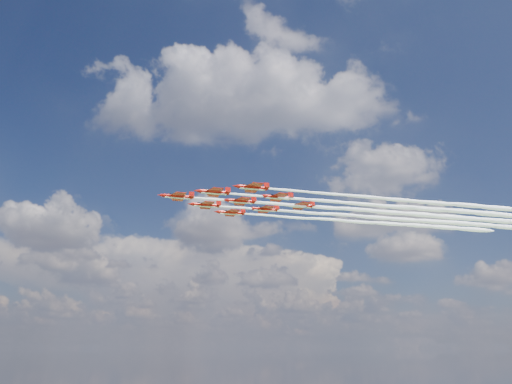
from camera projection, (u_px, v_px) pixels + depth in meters
The scene contains 9 objects.
jet_lead at pixel (335, 208), 158.95m from camera, with size 99.73×43.92×2.64m.
jet_row2_port at pixel (373, 205), 154.87m from camera, with size 99.73×43.92×2.64m.
jet_row2_starb at pixel (353, 216), 167.75m from camera, with size 99.73×43.92×2.64m.
jet_row3_port at pixel (412, 201), 150.79m from camera, with size 99.73×43.92×2.64m.
jet_row3_centre at pixel (389, 212), 163.68m from camera, with size 99.73×43.92×2.64m.
jet_row3_starb at pixel (369, 222), 176.56m from camera, with size 99.73×43.92×2.64m.
jet_row4_port at pixel (427, 209), 159.60m from camera, with size 99.73×43.92×2.64m.
jet_row4_starb at pixel (404, 219), 172.49m from camera, with size 99.73×43.92×2.64m.
jet_tail at pixel (440, 216), 168.41m from camera, with size 99.73×43.92×2.64m.
Camera 1 is at (26.20, -142.57, 31.98)m, focal length 35.00 mm.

